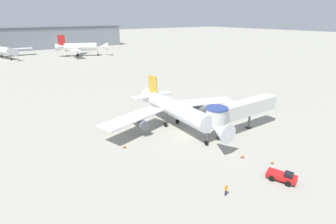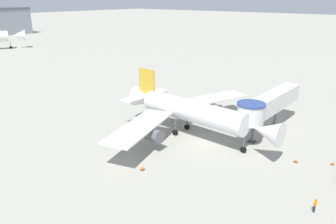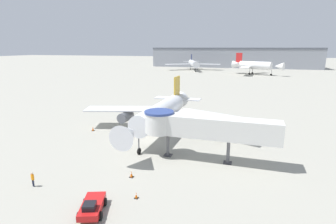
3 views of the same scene
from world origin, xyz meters
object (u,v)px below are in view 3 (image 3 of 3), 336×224
traffic_cone_near_nose (131,174)px  background_jet_red_tail (255,65)px  main_airplane (162,112)px  background_jet_navy_tail (193,63)px  traffic_cone_port_wing (93,129)px  ground_crew_marshaller (33,178)px  traffic_cone_apron_front (136,195)px  pushback_tug_red (92,206)px  jet_bridge (200,126)px

traffic_cone_near_nose → background_jet_red_tail: 132.56m
main_airplane → traffic_cone_near_nose: bearing=-82.7°
main_airplane → traffic_cone_near_nose: (1.44, -16.43, -3.58)m
background_jet_navy_tail → traffic_cone_port_wing: bearing=-104.1°
traffic_cone_port_wing → background_jet_navy_tail: 135.62m
traffic_cone_near_nose → ground_crew_marshaller: 10.90m
traffic_cone_apron_front → background_jet_red_tail: 136.27m
main_airplane → traffic_cone_port_wing: size_ratio=38.96×
main_airplane → pushback_tug_red: bearing=-85.8°
pushback_tug_red → background_jet_navy_tail: 158.81m
traffic_cone_port_wing → traffic_cone_apron_front: (16.64, -18.50, -0.08)m
jet_bridge → background_jet_red_tail: background_jet_red_tail is taller
main_airplane → traffic_cone_port_wing: main_airplane is taller
jet_bridge → traffic_cone_near_nose: (-6.82, -7.32, -4.43)m
traffic_cone_apron_front → pushback_tug_red: bearing=-130.4°
traffic_cone_near_nose → background_jet_red_tail: bearing=82.7°
jet_bridge → traffic_cone_port_wing: (-21.12, 7.17, -4.41)m
ground_crew_marshaller → background_jet_red_tail: bearing=-85.4°
main_airplane → background_jet_red_tail: (18.23, 114.97, 1.26)m
ground_crew_marshaller → traffic_cone_apron_front: bearing=-159.3°
main_airplane → pushback_tug_red: main_airplane is taller
traffic_cone_apron_front → ground_crew_marshaller: 12.02m
traffic_cone_apron_front → background_jet_navy_tail: (-24.30, 153.84, 4.25)m
jet_bridge → background_jet_navy_tail: (-28.78, 142.51, -0.24)m
jet_bridge → ground_crew_marshaller: 20.95m
traffic_cone_near_nose → ground_crew_marshaller: ground_crew_marshaller is taller
pushback_tug_red → traffic_cone_near_nose: bearing=66.2°
background_jet_red_tail → traffic_cone_near_nose: bearing=-163.8°
main_airplane → jet_bridge: 12.33m
background_jet_navy_tail → background_jet_red_tail: bearing=-42.8°
traffic_cone_near_nose → background_jet_red_tail: background_jet_red_tail is taller
traffic_cone_near_nose → ground_crew_marshaller: size_ratio=0.47×
traffic_cone_port_wing → traffic_cone_apron_front: size_ratio=1.23×
traffic_cone_near_nose → background_jet_red_tail: (16.79, 131.40, 4.84)m
jet_bridge → traffic_cone_near_nose: 10.94m
jet_bridge → pushback_tug_red: (-7.44, -14.81, -4.09)m
main_airplane → background_jet_red_tail: background_jet_red_tail is taller
jet_bridge → pushback_tug_red: bearing=-115.7°
traffic_cone_port_wing → traffic_cone_near_nose: size_ratio=1.04×
traffic_cone_near_nose → ground_crew_marshaller: bearing=-152.1°
traffic_cone_port_wing → background_jet_navy_tail: size_ratio=0.02×
ground_crew_marshaller → background_jet_red_tail: size_ratio=0.06×
background_jet_red_tail → pushback_tug_red: bearing=-163.6°
pushback_tug_red → traffic_cone_near_nose: 7.52m
main_airplane → pushback_tug_red: 24.15m
jet_bridge → traffic_cone_port_wing: jet_bridge is taller
main_airplane → ground_crew_marshaller: (-8.18, -21.51, -2.99)m
traffic_cone_near_nose → background_jet_navy_tail: bearing=98.3°
jet_bridge → background_jet_navy_tail: background_jet_navy_tail is taller
traffic_cone_apron_front → background_jet_navy_tail: 155.81m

